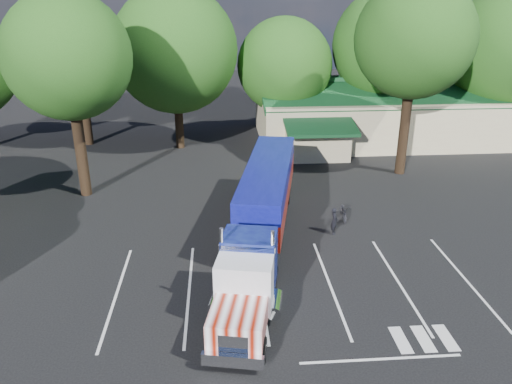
{
  "coord_description": "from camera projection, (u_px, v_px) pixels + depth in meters",
  "views": [
    {
      "loc": [
        -1.64,
        -25.18,
        12.51
      ],
      "look_at": [
        0.31,
        0.63,
        2.0
      ],
      "focal_mm": 35.0,
      "sensor_mm": 36.0,
      "label": 1
    }
  ],
  "objects": [
    {
      "name": "tree_row_d",
      "position": [
        285.0,
        66.0,
        42.05
      ],
      "size": [
        8.0,
        8.0,
        10.6
      ],
      "color": "black",
      "rests_on": "ground"
    },
    {
      "name": "tree_near_right",
      "position": [
        415.0,
        39.0,
        33.18
      ],
      "size": [
        8.0,
        8.0,
        13.5
      ],
      "color": "black",
      "rests_on": "ground"
    },
    {
      "name": "tree_row_e",
      "position": [
        389.0,
        46.0,
        42.57
      ],
      "size": [
        9.6,
        9.6,
        12.9
      ],
      "color": "black",
      "rests_on": "ground"
    },
    {
      "name": "tree_row_f",
      "position": [
        508.0,
        50.0,
        42.28
      ],
      "size": [
        10.4,
        10.4,
        13.0
      ],
      "color": "black",
      "rests_on": "ground"
    },
    {
      "name": "event_hall",
      "position": [
        391.0,
        114.0,
        44.66
      ],
      "size": [
        24.2,
        14.12,
        5.55
      ],
      "color": "#BFB68E",
      "rests_on": "ground"
    },
    {
      "name": "silver_sedan",
      "position": [
        300.0,
        144.0,
        41.1
      ],
      "size": [
        4.45,
        2.45,
        1.39
      ],
      "primitive_type": "imported",
      "rotation": [
        0.0,
        0.0,
        1.33
      ],
      "color": "#AEB0B6",
      "rests_on": "ground"
    },
    {
      "name": "tree_row_b",
      "position": [
        79.0,
        60.0,
        40.93
      ],
      "size": [
        8.4,
        8.4,
        11.35
      ],
      "color": "black",
      "rests_on": "ground"
    },
    {
      "name": "tree_row_c",
      "position": [
        175.0,
        50.0,
        39.67
      ],
      "size": [
        10.0,
        10.0,
        13.05
      ],
      "color": "black",
      "rests_on": "ground"
    },
    {
      "name": "ground",
      "position": [
        251.0,
        229.0,
        28.08
      ],
      "size": [
        120.0,
        120.0,
        0.0
      ],
      "primitive_type": "plane",
      "color": "black",
      "rests_on": "ground"
    },
    {
      "name": "tree_near_left",
      "position": [
        68.0,
        57.0,
        29.58
      ],
      "size": [
        7.6,
        7.6,
        12.65
      ],
      "color": "black",
      "rests_on": "ground"
    },
    {
      "name": "semi_truck",
      "position": [
        263.0,
        206.0,
        25.75
      ],
      "size": [
        5.72,
        18.19,
        3.79
      ],
      "rotation": [
        0.0,
        0.0,
        -0.2
      ],
      "color": "black",
      "rests_on": "ground"
    },
    {
      "name": "bicycle",
      "position": [
        344.0,
        211.0,
        29.2
      ],
      "size": [
        0.82,
        1.92,
        0.98
      ],
      "primitive_type": "imported",
      "rotation": [
        0.0,
        0.0,
        -0.09
      ],
      "color": "black",
      "rests_on": "ground"
    },
    {
      "name": "woman",
      "position": [
        334.0,
        221.0,
        27.31
      ],
      "size": [
        0.45,
        0.61,
        1.53
      ],
      "primitive_type": "imported",
      "rotation": [
        0.0,
        0.0,
        1.41
      ],
      "color": "black",
      "rests_on": "ground"
    }
  ]
}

